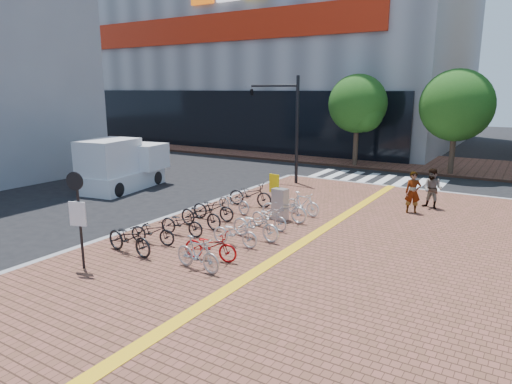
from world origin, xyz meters
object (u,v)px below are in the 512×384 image
Objects in this scene: bike_2 at (182,223)px; bike_4 at (213,208)px; pedestrian_b at (433,189)px; bike_11 at (269,217)px; box_truck at (123,166)px; bike_13 at (302,204)px; notice_sign at (78,209)px; utility_box at (280,204)px; bike_0 at (129,238)px; traffic_light_pole at (276,109)px; yellow_sign at (274,187)px; bike_8 at (211,246)px; bike_10 at (256,225)px; bike_1 at (153,231)px; bike_9 at (235,233)px; bike_12 at (284,208)px; bike_7 at (198,254)px; bike_5 at (234,202)px; bike_6 at (250,194)px; pedestrian_a at (413,192)px; bike_3 at (201,215)px.

bike_2 is 0.94× the size of bike_4.
bike_4 is 1.06× the size of pedestrian_b.
box_truck is at bearing 86.24° from bike_11.
bike_13 is (2.63, 2.46, -0.00)m from bike_4.
notice_sign is at bearing 172.23° from bike_4.
bike_0 is at bearing -110.30° from utility_box.
utility_box is 7.77m from notice_sign.
bike_11 is 0.29× the size of traffic_light_pole.
utility_box is 0.72× the size of yellow_sign.
bike_2 is 2.67m from bike_8.
bike_0 is 1.02× the size of bike_10.
bike_1 is 2.71m from bike_9.
bike_4 is 0.37× the size of box_truck.
traffic_light_pole is at bearing 30.95° from bike_12.
bike_0 reaches higher than bike_7.
yellow_sign is 7.87m from traffic_light_pole.
bike_5 is at bearing -168.29° from yellow_sign.
utility_box is (-0.45, -1.05, 0.15)m from bike_13.
bike_12 is (2.41, 4.61, 0.07)m from bike_1.
bike_6 is at bearing 0.11° from box_truck.
pedestrian_b is at bearing -16.07° from bike_7.
bike_11 is 6.36m from pedestrian_a.
bike_12 is 7.77m from notice_sign.
bike_7 is at bearing -176.57° from bike_9.
utility_box is at bearing 72.11° from notice_sign.
bike_2 is 3.15m from bike_11.
bike_8 is at bearing -99.93° from pedestrian_b.
bike_13 is at bearing 66.71° from utility_box.
notice_sign reaches higher than yellow_sign.
bike_5 is (-0.15, 3.42, 0.02)m from bike_2.
utility_box is at bearing 0.03° from bike_9.
bike_10 reaches higher than bike_13.
bike_5 reaches higher than bike_11.
bike_7 is 0.84× the size of bike_12.
bike_8 is (2.29, -1.37, -0.00)m from bike_2.
pedestrian_b is at bearing 60.14° from notice_sign.
bike_9 is at bearing -41.13° from bike_0.
bike_9 is at bearing -161.53° from bike_6.
utility_box is at bearing -119.51° from pedestrian_b.
bike_11 is 0.33× the size of box_truck.
bike_12 is 10.28m from box_truck.
bike_11 is at bearing -3.88° from bike_9.
bike_7 is 0.95× the size of pedestrian_b.
bike_7 is at bearing -84.44° from bike_0.
bike_5 is 1.08× the size of bike_11.
bike_3 is at bearing -120.02° from yellow_sign.
bike_2 is 0.96× the size of bike_5.
bike_5 is at bearing 88.00° from notice_sign.
bike_11 is at bearing -60.50° from bike_3.
pedestrian_b is (6.64, 7.37, 0.36)m from bike_3.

